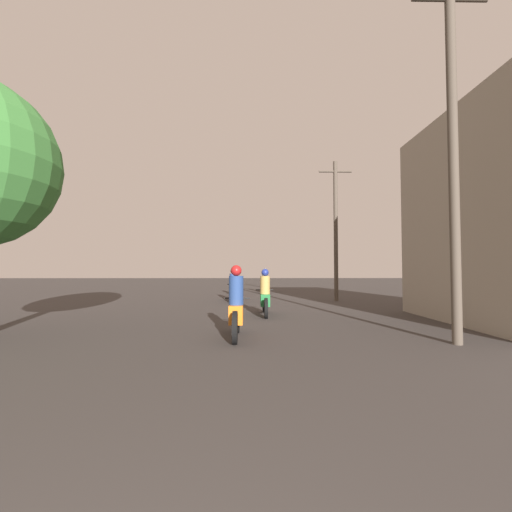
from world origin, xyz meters
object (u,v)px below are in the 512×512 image
at_px(motorcycle_orange, 236,309).
at_px(utility_pole_far, 336,227).
at_px(motorcycle_green, 265,297).
at_px(motorcycle_red, 236,284).
at_px(motorcycle_black, 233,288).
at_px(utility_pole_near, 453,149).
at_px(motorcycle_white, 265,283).

relative_size(motorcycle_orange, utility_pole_far, 0.29).
relative_size(motorcycle_green, motorcycle_red, 1.01).
bearing_deg(motorcycle_black, utility_pole_far, -0.02).
bearing_deg(utility_pole_near, motorcycle_white, 101.74).
distance_m(motorcycle_red, motorcycle_white, 2.88).
height_order(motorcycle_red, motorcycle_white, motorcycle_red).
relative_size(motorcycle_orange, motorcycle_black, 0.92).
distance_m(motorcycle_black, utility_pole_near, 11.27).
distance_m(motorcycle_orange, utility_pole_far, 10.43).
bearing_deg(utility_pole_far, motorcycle_white, 118.34).
relative_size(motorcycle_green, utility_pole_near, 0.28).
distance_m(motorcycle_white, utility_pole_near, 16.33).
bearing_deg(utility_pole_near, utility_pole_far, 90.14).
relative_size(motorcycle_orange, utility_pole_near, 0.25).
height_order(motorcycle_red, utility_pole_far, utility_pole_far).
xyz_separation_m(motorcycle_orange, utility_pole_far, (4.49, 8.94, 2.94)).
distance_m(motorcycle_orange, motorcycle_black, 8.78).
relative_size(motorcycle_green, utility_pole_far, 0.31).
xyz_separation_m(motorcycle_red, utility_pole_far, (5.06, -3.76, 2.94)).
distance_m(motorcycle_white, utility_pole_far, 7.41).
height_order(motorcycle_green, utility_pole_near, utility_pole_near).
xyz_separation_m(motorcycle_black, motorcycle_white, (1.79, 6.16, 0.02)).
bearing_deg(motorcycle_green, motorcycle_white, 83.24).
bearing_deg(motorcycle_red, motorcycle_black, -87.22).
bearing_deg(motorcycle_red, motorcycle_green, -79.22).
relative_size(motorcycle_orange, motorcycle_green, 0.92).
distance_m(motorcycle_green, motorcycle_white, 11.19).
xyz_separation_m(motorcycle_orange, motorcycle_green, (0.80, 3.74, -0.03)).
xyz_separation_m(motorcycle_white, utility_pole_near, (3.25, -15.65, 3.38)).
xyz_separation_m(motorcycle_green, motorcycle_red, (-1.37, 8.95, 0.02)).
height_order(motorcycle_orange, motorcycle_white, motorcycle_orange).
height_order(motorcycle_green, motorcycle_black, motorcycle_black).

